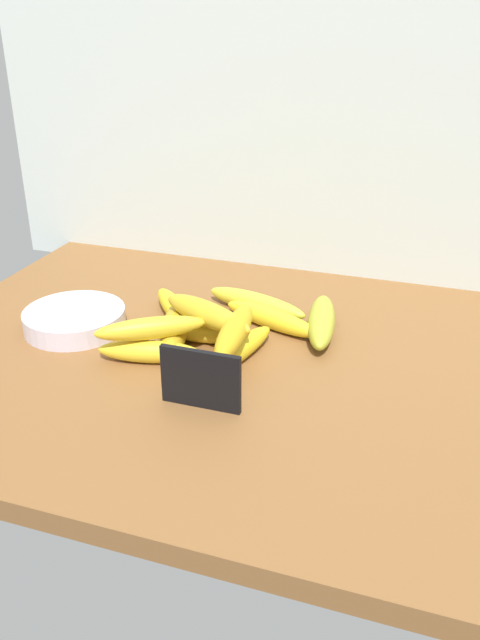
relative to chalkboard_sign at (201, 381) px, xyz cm
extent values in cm
cube|color=brown|center=(2.46, 14.02, -5.36)|extent=(110.00, 76.00, 3.00)
cube|color=silver|center=(2.46, 53.02, 28.14)|extent=(130.00, 2.00, 70.00)
cube|color=black|center=(0.00, -0.07, 0.34)|extent=(11.00, 0.80, 8.40)
cube|color=#876346|center=(0.00, 0.73, -3.56)|extent=(9.90, 1.20, 0.60)
cylinder|color=silver|center=(-28.16, 14.76, -2.21)|extent=(16.51, 16.51, 3.30)
ellipsoid|color=yellow|center=(0.25, 12.00, -2.10)|extent=(8.81, 19.98, 3.51)
ellipsoid|color=yellow|center=(-13.41, 22.80, -2.09)|extent=(15.21, 16.44, 3.54)
ellipsoid|color=yellow|center=(-11.69, 8.63, -2.14)|extent=(15.91, 7.02, 3.44)
ellipsoid|color=gold|center=(-10.82, 15.88, -1.72)|extent=(9.99, 19.70, 4.27)
ellipsoid|color=yellow|center=(-6.56, 17.13, -2.03)|extent=(16.24, 5.55, 3.65)
ellipsoid|color=yellow|center=(2.84, 25.21, -2.15)|extent=(18.78, 9.79, 3.41)
ellipsoid|color=gold|center=(-1.81, 30.18, -2.08)|extent=(19.52, 8.64, 3.55)
ellipsoid|color=#AAB030|center=(10.53, 25.94, -1.69)|extent=(7.44, 18.77, 4.33)
ellipsoid|color=gold|center=(-5.25, 15.94, 1.74)|extent=(17.56, 10.77, 3.89)
ellipsoid|color=yellow|center=(-11.75, 9.66, 1.25)|extent=(15.69, 11.75, 3.34)
ellipsoid|color=gold|center=(0.47, 12.03, 1.53)|extent=(5.17, 17.54, 3.75)
camera|label=1|loc=(28.18, -67.57, 44.63)|focal=36.64mm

